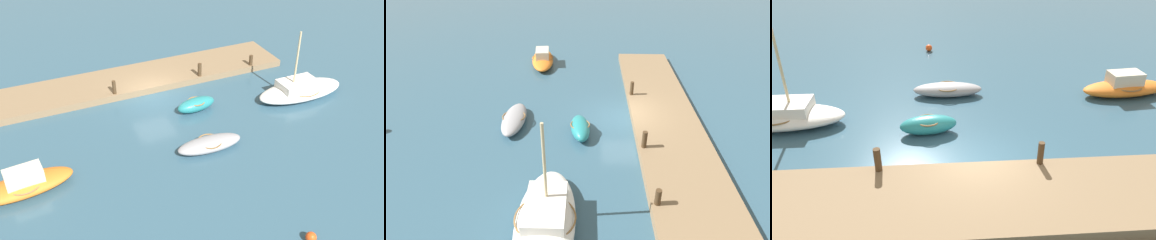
{
  "view_description": "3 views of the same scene",
  "coord_description": "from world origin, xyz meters",
  "views": [
    {
      "loc": [
        7.6,
        22.92,
        14.11
      ],
      "look_at": [
        -0.71,
        4.43,
        0.73
      ],
      "focal_mm": 41.05,
      "sensor_mm": 36.0,
      "label": 1
    },
    {
      "loc": [
        -17.67,
        2.23,
        10.43
      ],
      "look_at": [
        -1.44,
        2.68,
        0.68
      ],
      "focal_mm": 32.08,
      "sensor_mm": 36.0,
      "label": 2
    },
    {
      "loc": [
        -1.34,
        -11.97,
        8.58
      ],
      "look_at": [
        -0.32,
        1.9,
        0.94
      ],
      "focal_mm": 35.8,
      "sensor_mm": 36.0,
      "label": 3
    }
  ],
  "objects": [
    {
      "name": "ground_plane",
      "position": [
        0.0,
        0.0,
        0.0
      ],
      "size": [
        84.0,
        84.0,
        0.0
      ],
      "primitive_type": "plane",
      "color": "#33566B"
    },
    {
      "name": "dock_platform",
      "position": [
        0.0,
        -2.31,
        0.22
      ],
      "size": [
        19.63,
        3.77,
        0.44
      ],
      "primitive_type": "cube",
      "color": "#846B4C",
      "rests_on": "ground_plane"
    },
    {
      "name": "sailboat_white",
      "position": [
        -8.5,
        3.72,
        0.5
      ],
      "size": [
        5.87,
        2.38,
        4.45
      ],
      "rotation": [
        0.0,
        0.0,
        -0.0
      ],
      "color": "white",
      "rests_on": "ground_plane"
    },
    {
      "name": "mooring_post_west",
      "position": [
        -7.5,
        -0.67,
        0.8
      ],
      "size": [
        0.25,
        0.25,
        0.72
      ],
      "primitive_type": "cylinder",
      "color": "#47331E",
      "rests_on": "dock_platform"
    },
    {
      "name": "mooring_post_mid_west",
      "position": [
        -3.56,
        -0.67,
        0.89
      ],
      "size": [
        0.25,
        0.25,
        0.89
      ],
      "primitive_type": "cylinder",
      "color": "#47331E",
      "rests_on": "dock_platform"
    },
    {
      "name": "dinghy_teal",
      "position": [
        -1.82,
        2.55,
        0.42
      ],
      "size": [
        2.57,
        1.29,
        0.82
      ],
      "rotation": [
        0.0,
        0.0,
        0.12
      ],
      "color": "teal",
      "rests_on": "ground_plane"
    },
    {
      "name": "motorboat_orange",
      "position": [
        8.42,
        5.8,
        0.46
      ],
      "size": [
        4.72,
        2.1,
        1.27
      ],
      "rotation": [
        0.0,
        0.0,
        0.1
      ],
      "color": "orange",
      "rests_on": "ground_plane"
    },
    {
      "name": "mooring_post_mid_east",
      "position": [
        2.27,
        -0.67,
        0.88
      ],
      "size": [
        0.23,
        0.23,
        0.88
      ],
      "primitive_type": "cylinder",
      "color": "#47331E",
      "rests_on": "dock_platform"
    },
    {
      "name": "rowboat_grey",
      "position": [
        -0.86,
        6.37,
        0.34
      ],
      "size": [
        3.6,
        1.37,
        0.67
      ],
      "rotation": [
        0.0,
        0.0,
        -0.02
      ],
      "color": "#939399",
      "rests_on": "ground_plane"
    }
  ]
}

